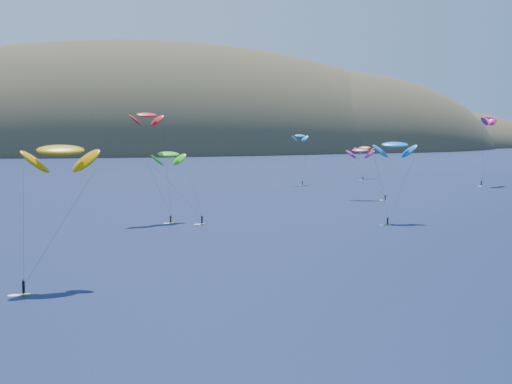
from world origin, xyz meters
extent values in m
plane|color=black|center=(0.00, 0.00, 0.00)|extent=(2800.00, 2800.00, 0.00)
ellipsoid|color=#3D3526|center=(20.00, 560.00, -12.60)|extent=(600.00, 300.00, 210.00)
ellipsoid|color=#3D3526|center=(180.00, 540.00, -9.36)|extent=(320.00, 220.00, 156.00)
ellipsoid|color=#3D3526|center=(300.00, 580.00, -5.04)|extent=(240.00, 180.00, 84.00)
cube|color=#CAFB1B|center=(-47.70, 38.26, 0.04)|extent=(1.62, 0.75, 0.09)
cylinder|color=black|center=(-47.70, 38.26, 1.03)|extent=(0.37, 0.37, 1.67)
sphere|color=#8C6047|center=(-47.70, 38.26, 2.00)|extent=(0.28, 0.28, 0.28)
ellipsoid|color=#CB9001|center=(-42.43, 45.26, 19.36)|extent=(11.32, 6.87, 5.89)
cube|color=#CAFB1B|center=(-12.17, 98.54, 0.04)|extent=(1.60, 0.99, 0.09)
cylinder|color=black|center=(-12.17, 98.54, 1.01)|extent=(0.36, 0.36, 1.65)
sphere|color=#8C6047|center=(-12.17, 98.54, 1.97)|extent=(0.28, 0.28, 0.28)
ellipsoid|color=#3DD31F|center=(-18.64, 106.56, 15.82)|extent=(9.59, 6.99, 4.86)
cube|color=#CAFB1B|center=(41.96, 188.84, 0.03)|extent=(1.28, 0.74, 0.07)
cylinder|color=black|center=(41.96, 188.84, 0.81)|extent=(0.29, 0.29, 1.32)
sphere|color=#8C6047|center=(41.96, 188.84, 1.57)|extent=(0.22, 0.22, 0.22)
ellipsoid|color=#15A9E9|center=(42.77, 194.34, 18.26)|extent=(7.68, 5.34, 3.91)
cube|color=#CAFB1B|center=(28.37, 86.05, 0.04)|extent=(1.51, 0.79, 0.08)
cylinder|color=black|center=(28.37, 86.05, 0.95)|extent=(0.34, 0.34, 1.55)
sphere|color=#8C6047|center=(28.37, 86.05, 1.86)|extent=(0.26, 0.26, 0.26)
ellipsoid|color=blue|center=(33.28, 93.26, 18.03)|extent=(10.66, 6.97, 5.47)
cube|color=#CAFB1B|center=(49.89, 133.72, 0.04)|extent=(1.38, 0.99, 0.07)
cylinder|color=black|center=(49.89, 133.72, 0.89)|extent=(0.32, 0.32, 1.45)
sphere|color=#8C6047|center=(49.89, 133.72, 1.73)|extent=(0.24, 0.24, 0.24)
ellipsoid|color=#9E199A|center=(44.59, 140.66, 14.81)|extent=(8.85, 7.10, 4.48)
cube|color=#CAFB1B|center=(104.36, 168.90, 0.04)|extent=(1.56, 1.25, 0.09)
cylinder|color=black|center=(104.36, 168.90, 1.03)|extent=(0.37, 0.37, 1.68)
sphere|color=#8C6047|center=(104.36, 168.90, 2.00)|extent=(0.28, 0.28, 0.28)
ellipsoid|color=#DC1B78|center=(110.21, 174.66, 25.22)|extent=(11.19, 9.67, 5.73)
cube|color=#CAFB1B|center=(-18.91, 101.94, 0.04)|extent=(1.48, 0.88, 0.08)
cylinder|color=black|center=(-18.91, 101.94, 0.93)|extent=(0.33, 0.33, 1.52)
sphere|color=#8C6047|center=(-18.91, 101.94, 1.82)|extent=(0.26, 0.26, 0.26)
ellipsoid|color=red|center=(-23.48, 108.26, 25.05)|extent=(9.06, 6.44, 4.60)
cube|color=#CAFB1B|center=(73.30, 205.34, 0.03)|extent=(1.19, 1.05, 0.07)
cylinder|color=black|center=(73.30, 205.34, 0.81)|extent=(0.29, 0.29, 1.32)
sphere|color=#8C6047|center=(73.30, 205.34, 1.58)|extent=(0.22, 0.22, 0.22)
ellipsoid|color=#D5500D|center=(78.32, 215.82, 12.69)|extent=(8.60, 7.94, 4.48)
camera|label=1|loc=(-41.06, -61.58, 23.39)|focal=50.00mm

